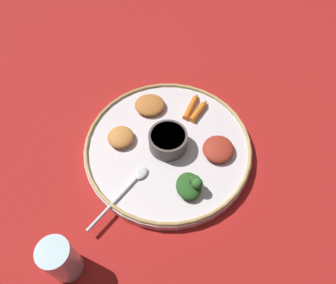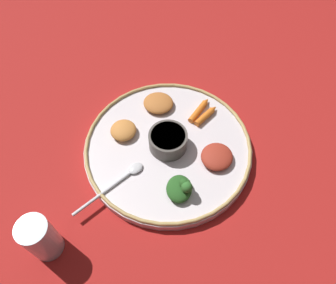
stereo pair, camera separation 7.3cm
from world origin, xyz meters
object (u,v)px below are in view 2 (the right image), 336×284
Objects in this scene: spoon at (120,180)px; greens_pile at (181,188)px; carrot_outer at (199,110)px; drinking_glass at (42,239)px; carrot_near_spoon at (206,115)px; center_bowl at (168,140)px.

greens_pile is at bearing 140.99° from spoon.
greens_pile reaches higher than carrot_outer.
drinking_glass reaches higher than spoon.
carrot_outer is (-0.14, -0.16, -0.01)m from greens_pile.
drinking_glass is at bearing 14.59° from carrot_near_spoon.
center_bowl is 1.16× the size of carrot_near_spoon.
greens_pile is 0.75× the size of drinking_glass.
carrot_near_spoon is at bearing -165.41° from drinking_glass.
carrot_near_spoon is 0.02m from carrot_outer.
greens_pile is 0.22m from carrot_outer.
center_bowl is 0.12m from carrot_near_spoon.
center_bowl is 0.32m from drinking_glass.
greens_pile is at bearing 43.14° from carrot_near_spoon.
greens_pile is at bearing 74.65° from center_bowl.
center_bowl is 1.06× the size of greens_pile.
drinking_glass is (0.43, 0.11, 0.02)m from carrot_near_spoon.
spoon is 2.18× the size of carrot_outer.
carrot_outer reaches higher than spoon.
drinking_glass is at bearing 17.56° from carrot_outer.
carrot_near_spoon is (-0.12, -0.03, -0.01)m from center_bowl.
drinking_glass reaches higher than greens_pile.
spoon is at bearing -163.06° from drinking_glass.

